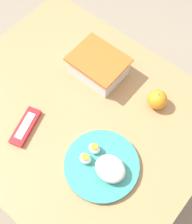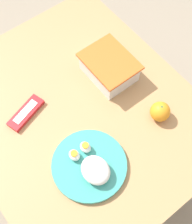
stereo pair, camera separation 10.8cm
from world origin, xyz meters
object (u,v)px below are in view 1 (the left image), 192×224
Objects in this scene: food_container at (99,67)px; candy_bar at (26,127)px; rice_plate at (103,166)px; orange_fruit at (157,100)px.

food_container reaches higher than candy_bar.
candy_bar is (-0.05, -0.34, -0.03)m from food_container.
orange_fruit is at bearing 90.50° from rice_plate.
food_container is 0.35m from candy_bar.
candy_bar is at bearing -168.24° from rice_plate.
rice_plate is at bearing -48.09° from food_container.
orange_fruit is 0.29× the size of rice_plate.
rice_plate is (0.00, -0.31, -0.02)m from orange_fruit.
food_container is at bearing -174.00° from orange_fruit.
candy_bar is at bearing -128.73° from orange_fruit.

